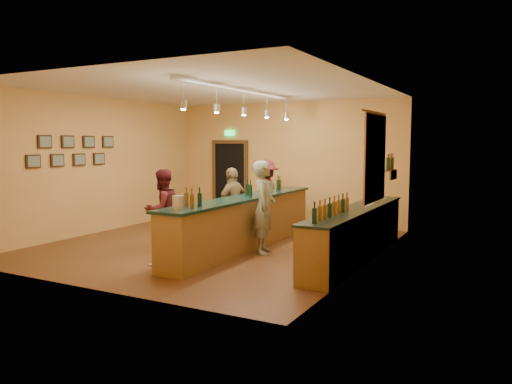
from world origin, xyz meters
The scene contains 18 objects.
floor centered at (0.00, 0.00, 0.00)m, with size 7.00×7.00×0.00m, color #503317.
ceiling centered at (0.00, 0.00, 3.20)m, with size 6.50×7.00×0.02m, color silver.
wall_back centered at (0.00, 3.50, 1.60)m, with size 6.50×0.02×3.20m, color tan.
wall_front centered at (0.00, -3.50, 1.60)m, with size 6.50×0.02×3.20m, color tan.
wall_left centered at (-3.25, 0.00, 1.60)m, with size 0.02×7.00×3.20m, color tan.
wall_right centered at (3.25, 0.00, 1.60)m, with size 0.02×7.00×3.20m, color tan.
doorway centered at (-1.70, 3.47, 1.13)m, with size 1.15×0.09×2.48m.
tapestry centered at (3.23, 0.40, 1.85)m, with size 0.03×1.40×1.60m, color #A62130.
bottle_shelf centered at (3.17, 1.90, 1.67)m, with size 0.17×0.55×0.54m.
picture_grid centered at (-3.21, -0.75, 1.95)m, with size 0.06×2.20×0.70m, color #382111, non-canonical shape.
back_counter centered at (2.97, 0.18, 0.49)m, with size 0.60×4.55×1.27m.
tasting_bar centered at (0.71, 0.00, 0.61)m, with size 0.73×5.10×1.38m.
pendant_track centered at (0.71, 0.00, 2.98)m, with size 0.11×4.60×0.50m.
bartender centered at (1.26, -0.20, 0.89)m, with size 0.65×0.43×1.79m, color gray.
customer_a centered at (-0.65, -0.89, 0.81)m, with size 0.79×0.61×1.62m, color #59191E.
customer_b centered at (0.16, 0.49, 0.80)m, with size 0.94×0.39×1.60m, color #997A51.
customer_c centered at (0.16, 2.01, 0.87)m, with size 1.12×0.64×1.73m, color #59191E.
bar_stool centered at (2.44, 1.92, 0.59)m, with size 0.36×0.36×0.73m.
Camera 1 is at (5.59, -8.65, 2.14)m, focal length 35.00 mm.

